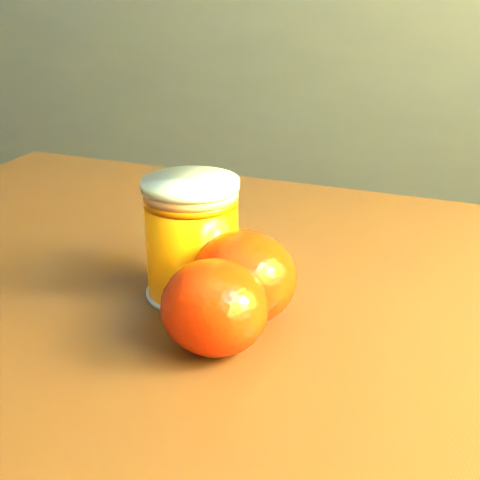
% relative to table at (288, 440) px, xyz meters
% --- Properties ---
extents(kitchen_counter, '(3.15, 0.60, 0.90)m').
position_rel_table_xyz_m(kitchen_counter, '(-0.92, 1.27, -0.16)').
color(kitchen_counter, '#48484D').
rests_on(kitchen_counter, ground).
extents(table, '(0.97, 0.71, 0.70)m').
position_rel_table_xyz_m(table, '(0.00, 0.00, 0.00)').
color(table, '#5F3217').
rests_on(table, ground).
extents(juice_glass, '(0.07, 0.07, 0.09)m').
position_rel_table_xyz_m(juice_glass, '(-0.09, 0.04, 0.13)').
color(juice_glass, orange).
rests_on(juice_glass, table).
extents(orange_front, '(0.10, 0.10, 0.07)m').
position_rel_table_xyz_m(orange_front, '(-0.04, 0.01, 0.12)').
color(orange_front, red).
rests_on(orange_front, table).
extents(orange_back, '(0.09, 0.09, 0.06)m').
position_rel_table_xyz_m(orange_back, '(-0.04, -0.03, 0.12)').
color(orange_back, red).
rests_on(orange_back, table).
extents(orange_extra, '(0.08, 0.08, 0.06)m').
position_rel_table_xyz_m(orange_extra, '(-0.04, -0.03, 0.12)').
color(orange_extra, red).
rests_on(orange_extra, table).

